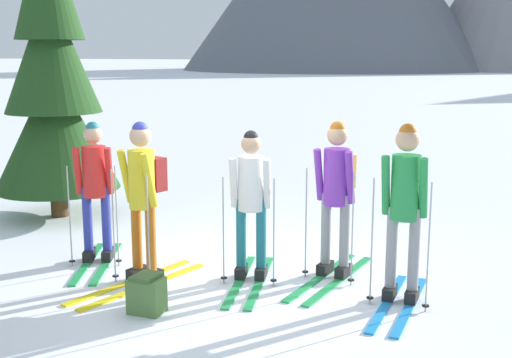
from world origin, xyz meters
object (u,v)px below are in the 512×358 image
Objects in this scene: skier_in_red at (95,184)px; backpack_on_snow_front at (147,294)px; skier_in_purple at (336,191)px; pine_tree_near at (53,81)px; skier_in_white at (251,197)px; skier_in_yellow at (143,193)px; skier_in_green at (405,202)px.

backpack_on_snow_front is at bearing -38.11° from skier_in_red.
pine_tree_near is (-4.63, 0.92, 1.06)m from skier_in_purple.
skier_in_yellow is at bearing -150.68° from skier_in_white.
backpack_on_snow_front is (-2.15, -1.29, -0.83)m from skier_in_green.
skier_in_white is 0.94× the size of skier_in_purple.
skier_in_yellow reaches higher than backpack_on_snow_front.
skier_in_purple is 0.40× the size of pine_tree_near.
skier_in_yellow is at bearing -22.81° from skier_in_red.
skier_in_yellow is at bearing -167.77° from skier_in_green.
skier_in_yellow is 0.99× the size of skier_in_purple.
skier_in_purple is 4.72× the size of backpack_on_snow_front.
pine_tree_near is (-5.46, 1.36, 1.02)m from skier_in_green.
skier_in_white is 0.38× the size of pine_tree_near.
skier_in_green is at bearing 3.00° from skier_in_red.
skier_in_purple is (2.73, 0.63, 0.03)m from skier_in_red.
backpack_on_snow_front is at bearing -127.38° from skier_in_purple.
skier_in_white reaches higher than backpack_on_snow_front.
skier_in_yellow is 1.06× the size of skier_in_white.
skier_in_yellow is (0.92, -0.39, 0.05)m from skier_in_red.
pine_tree_near is at bearing 168.79° from skier_in_purple.
skier_in_purple is at bearing 52.62° from backpack_on_snow_front.
skier_in_red is 2.80m from skier_in_purple.
skier_in_purple is at bearing 151.96° from skier_in_green.
pine_tree_near is at bearing 140.87° from skier_in_red.
skier_in_white is at bearing -179.64° from skier_in_green.
pine_tree_near reaches higher than skier_in_yellow.
skier_in_purple is at bearing 12.94° from skier_in_red.
skier_in_yellow reaches higher than skier_in_red.
skier_in_yellow is 2.70m from skier_in_green.
skier_in_white is 1.64m from skier_in_green.
skier_in_yellow is at bearing -34.43° from pine_tree_near.
skier_in_red is 0.38× the size of pine_tree_near.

